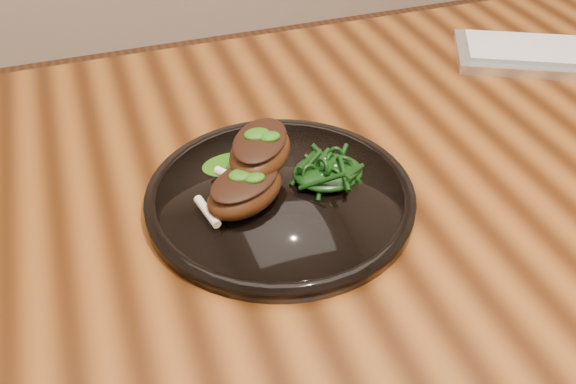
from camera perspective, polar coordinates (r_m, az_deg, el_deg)
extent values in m
cube|color=#351706|center=(0.85, 11.41, 2.39)|extent=(1.60, 0.80, 0.04)
cylinder|color=black|center=(0.74, -0.69, -0.49)|extent=(0.31, 0.31, 0.02)
torus|color=black|center=(0.74, -0.69, -0.35)|extent=(0.31, 0.31, 0.02)
cylinder|color=black|center=(0.73, -0.70, -0.15)|extent=(0.20, 0.20, 0.00)
ellipsoid|color=#41200C|center=(0.70, -3.83, 0.00)|extent=(0.12, 0.11, 0.04)
ellipsoid|color=black|center=(0.69, -3.88, 1.00)|extent=(0.11, 0.10, 0.01)
cylinder|color=beige|center=(0.69, -7.19, -1.73)|extent=(0.02, 0.05, 0.01)
ellipsoid|color=#164D08|center=(0.69, -3.91, 1.38)|extent=(0.03, 0.02, 0.01)
ellipsoid|color=#41200C|center=(0.73, -2.49, 3.59)|extent=(0.11, 0.12, 0.04)
ellipsoid|color=black|center=(0.72, -2.52, 4.63)|extent=(0.10, 0.11, 0.01)
cylinder|color=beige|center=(0.70, -4.81, 1.21)|extent=(0.04, 0.05, 0.01)
ellipsoid|color=#164D08|center=(0.72, -2.53, 5.03)|extent=(0.03, 0.02, 0.01)
ellipsoid|color=#164D08|center=(0.77, -4.99, 2.48)|extent=(0.07, 0.05, 0.00)
ellipsoid|color=black|center=(0.75, 3.56, 1.77)|extent=(0.08, 0.07, 0.02)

